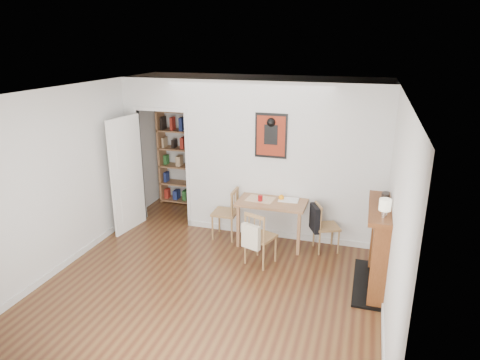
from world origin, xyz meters
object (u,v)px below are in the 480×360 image
(chair_front, at_px, (260,237))
(mantel_lamp, at_px, (385,206))
(orange_fruit, at_px, (281,197))
(bookshelf, at_px, (179,158))
(chair_right, at_px, (326,226))
(fireplace, at_px, (380,245))
(ceramic_jar_a, at_px, (385,198))
(ceramic_jar_b, at_px, (386,196))
(red_glass, at_px, (260,198))
(dining_table, at_px, (272,206))
(notebook, at_px, (289,200))
(chair_left, at_px, (225,213))

(chair_front, relative_size, mantel_lamp, 3.73)
(orange_fruit, bearing_deg, bookshelf, 152.30)
(chair_right, bearing_deg, fireplace, -46.79)
(chair_front, xyz_separation_m, ceramic_jar_a, (1.68, 0.02, 0.80))
(chair_front, relative_size, fireplace, 0.67)
(chair_right, distance_m, chair_front, 1.13)
(ceramic_jar_a, xyz_separation_m, ceramic_jar_b, (0.01, 0.11, -0.01))
(bookshelf, distance_m, mantel_lamp, 4.62)
(orange_fruit, bearing_deg, ceramic_jar_a, -26.36)
(red_glass, distance_m, orange_fruit, 0.35)
(dining_table, xyz_separation_m, fireplace, (1.66, -0.85, -0.04))
(ceramic_jar_a, bearing_deg, ceramic_jar_b, 84.82)
(orange_fruit, distance_m, ceramic_jar_a, 1.77)
(chair_right, height_order, red_glass, red_glass)
(bookshelf, height_order, ceramic_jar_b, bookshelf)
(ceramic_jar_b, bearing_deg, fireplace, -94.32)
(fireplace, relative_size, notebook, 3.98)
(mantel_lamp, bearing_deg, ceramic_jar_a, 87.87)
(dining_table, distance_m, chair_left, 0.83)
(chair_right, height_order, mantel_lamp, mantel_lamp)
(chair_front, xyz_separation_m, mantel_lamp, (1.66, -0.48, 0.87))
(dining_table, bearing_deg, chair_left, -178.66)
(dining_table, bearing_deg, fireplace, -27.16)
(chair_right, height_order, chair_front, chair_front)
(chair_right, xyz_separation_m, chair_front, (-0.88, -0.71, 0.02))
(chair_left, xyz_separation_m, chair_front, (0.79, -0.70, -0.01))
(chair_front, bearing_deg, red_glass, 104.61)
(fireplace, xyz_separation_m, orange_fruit, (-1.53, 0.92, 0.17))
(fireplace, height_order, ceramic_jar_a, ceramic_jar_a)
(chair_left, relative_size, red_glass, 9.07)
(red_glass, height_order, notebook, red_glass)
(chair_right, relative_size, fireplace, 0.63)
(fireplace, height_order, orange_fruit, fireplace)
(mantel_lamp, distance_m, ceramic_jar_b, 0.62)
(chair_left, xyz_separation_m, ceramic_jar_a, (2.47, -0.68, 0.79))
(notebook, distance_m, ceramic_jar_a, 1.69)
(bookshelf, xyz_separation_m, mantel_lamp, (3.87, -2.50, 0.35))
(ceramic_jar_a, bearing_deg, red_glass, 161.68)
(chair_left, relative_size, mantel_lamp, 3.87)
(dining_table, bearing_deg, bookshelf, 149.68)
(bookshelf, height_order, notebook, bookshelf)
(red_glass, xyz_separation_m, ceramic_jar_b, (1.86, -0.50, 0.42))
(chair_left, height_order, chair_right, chair_left)
(notebook, bearing_deg, fireplace, -33.46)
(chair_right, relative_size, bookshelf, 0.41)
(ceramic_jar_b, bearing_deg, chair_left, 167.10)
(chair_right, relative_size, chair_front, 0.94)
(ceramic_jar_b, bearing_deg, mantel_lamp, -92.68)
(bookshelf, relative_size, ceramic_jar_a, 15.05)
(dining_table, height_order, mantel_lamp, mantel_lamp)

